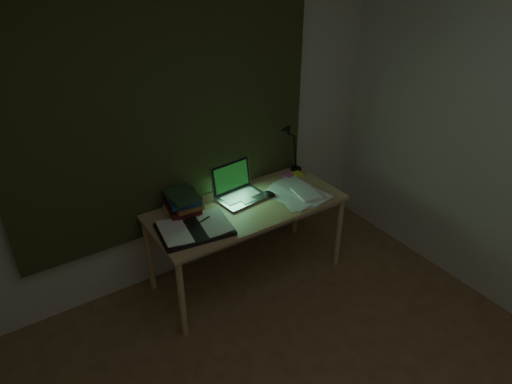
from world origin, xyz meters
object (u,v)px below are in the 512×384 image
Objects in this scene: desk_lamp at (297,143)px; laptop at (242,184)px; desk at (247,242)px; open_textbook at (195,228)px; book_stack at (183,202)px; loose_papers at (299,195)px.

laptop is at bearing -170.39° from desk_lamp.
desk is 3.65× the size of laptop.
open_textbook is 0.26m from book_stack.
laptop is at bearing 77.68° from desk.
open_textbook is (-0.46, -0.08, 0.34)m from desk.
open_textbook reaches higher than desk.
laptop reaches higher than loose_papers.
desk_lamp reaches higher than book_stack.
desk is at bearing -162.99° from desk_lamp.
desk_lamp reaches higher than desk.
book_stack is at bearing -179.80° from desk_lamp.
loose_papers is 0.48m from desk_lamp.
book_stack is at bearing 164.78° from laptop.
loose_papers is at bearing -17.93° from book_stack.
open_textbook is 1.28× the size of loose_papers.
desk_lamp is at bearing 7.81° from laptop.
laptop is 0.52m from open_textbook.
book_stack reaches higher than open_textbook.
book_stack is (-0.44, 0.07, -0.04)m from laptop.
open_textbook is at bearing -170.37° from desk.
loose_papers is (0.86, -0.02, -0.01)m from open_textbook.
desk_lamp reaches higher than open_textbook.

